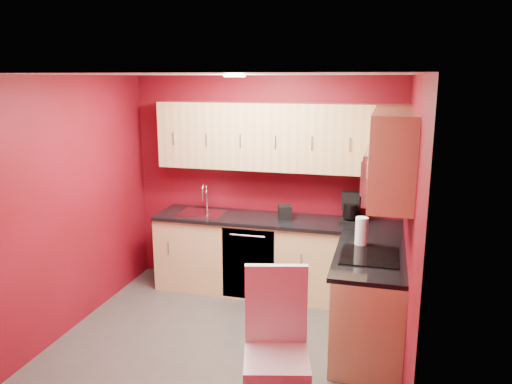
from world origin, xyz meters
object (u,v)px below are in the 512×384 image
at_px(microwave, 387,175).
at_px(coffee_maker, 350,208).
at_px(paper_towel, 361,232).
at_px(dining_chair, 277,351).
at_px(sink, 202,210).
at_px(napkin_holder, 285,212).

distance_m(microwave, coffee_maker, 1.26).
bearing_deg(microwave, paper_towel, 125.55).
relative_size(microwave, coffee_maker, 2.31).
relative_size(microwave, dining_chair, 0.66).
height_order(sink, dining_chair, sink).
distance_m(sink, napkin_holder, 1.00).
xyz_separation_m(napkin_holder, paper_towel, (0.89, -0.71, 0.06)).
relative_size(paper_towel, dining_chair, 0.24).
bearing_deg(microwave, sink, 154.40).
distance_m(microwave, sink, 2.43).
bearing_deg(coffee_maker, napkin_holder, -171.12).
height_order(coffee_maker, paper_towel, coffee_maker).
relative_size(sink, paper_towel, 1.88).
bearing_deg(coffee_maker, microwave, -66.55).
xyz_separation_m(microwave, sink, (-2.09, 1.00, -0.72)).
distance_m(napkin_holder, paper_towel, 1.14).
xyz_separation_m(coffee_maker, napkin_holder, (-0.72, -0.06, -0.09)).
distance_m(sink, coffee_maker, 1.73).
height_order(sink, napkin_holder, sink).
bearing_deg(paper_towel, napkin_holder, 141.28).
bearing_deg(paper_towel, coffee_maker, 102.16).
xyz_separation_m(coffee_maker, paper_towel, (0.17, -0.77, -0.03)).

